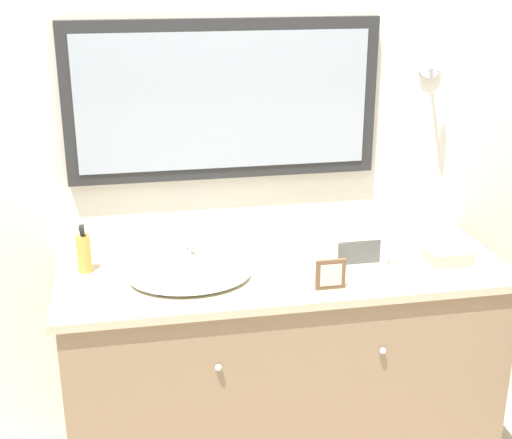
# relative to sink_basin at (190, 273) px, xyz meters

# --- Properties ---
(wall_back) EXTENTS (8.00, 0.18, 2.55)m
(wall_back) POSITION_rel_sink_basin_xyz_m (0.35, 0.36, 0.39)
(wall_back) COLOR silver
(wall_back) RESTS_ON ground_plane
(vanity_counter) EXTENTS (1.68, 0.62, 0.87)m
(vanity_counter) POSITION_rel_sink_basin_xyz_m (0.36, 0.02, -0.45)
(vanity_counter) COLOR #937556
(vanity_counter) RESTS_ON ground_plane
(sink_basin) EXTENTS (0.44, 0.40, 0.18)m
(sink_basin) POSITION_rel_sink_basin_xyz_m (0.00, 0.00, 0.00)
(sink_basin) COLOR white
(sink_basin) RESTS_ON vanity_counter
(soap_bottle) EXTENTS (0.05, 0.05, 0.18)m
(soap_bottle) POSITION_rel_sink_basin_xyz_m (-0.37, 0.13, 0.06)
(soap_bottle) COLOR gold
(soap_bottle) RESTS_ON vanity_counter
(appliance_box) EXTENTS (0.23, 0.15, 0.13)m
(appliance_box) POSITION_rel_sink_basin_xyz_m (0.62, 0.03, 0.05)
(appliance_box) COLOR white
(appliance_box) RESTS_ON vanity_counter
(picture_frame) EXTENTS (0.11, 0.01, 0.11)m
(picture_frame) POSITION_rel_sink_basin_xyz_m (0.47, -0.18, 0.04)
(picture_frame) COLOR brown
(picture_frame) RESTS_ON vanity_counter
(hand_towel_near_sink) EXTENTS (0.17, 0.11, 0.04)m
(hand_towel_near_sink) POSITION_rel_sink_basin_xyz_m (0.90, 0.19, -0.00)
(hand_towel_near_sink) COLOR silver
(hand_towel_near_sink) RESTS_ON vanity_counter
(hand_towel_far_corner) EXTENTS (0.16, 0.11, 0.05)m
(hand_towel_far_corner) POSITION_rel_sink_basin_xyz_m (0.98, -0.04, 0.01)
(hand_towel_far_corner) COLOR #B7A899
(hand_towel_far_corner) RESTS_ON vanity_counter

